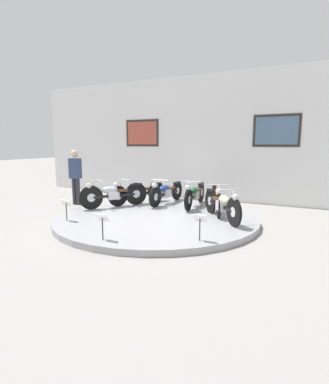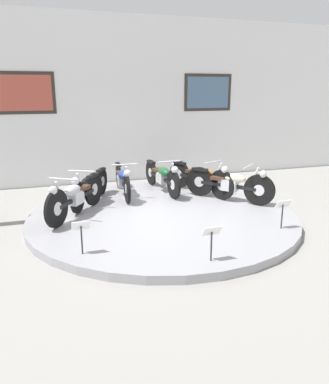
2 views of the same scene
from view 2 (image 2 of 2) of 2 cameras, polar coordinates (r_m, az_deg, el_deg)
ground_plane at (r=7.24m, az=-0.25°, el=-4.21°), size 60.00×60.00×0.00m
display_platform at (r=7.22m, az=-0.25°, el=-3.70°), size 5.07×5.07×0.14m
back_wall at (r=10.20m, az=-6.40°, el=13.62°), size 14.00×0.22×4.26m
motorcycle_silver at (r=7.12m, az=-13.44°, el=-0.50°), size 1.20×1.68×0.81m
motorcycle_black at (r=7.84m, az=-11.35°, el=0.91°), size 0.97×1.75×0.78m
motorcycle_blue at (r=8.38m, az=-6.39°, el=2.02°), size 0.54×1.95×0.78m
motorcycle_green at (r=8.60m, az=-0.33°, el=2.51°), size 0.54×1.96×0.78m
motorcycle_orange at (r=8.47m, az=5.57°, el=2.33°), size 0.81×1.88×0.80m
motorcycle_cream at (r=7.99m, az=9.96°, el=1.37°), size 1.32×1.57×0.80m
info_placard_front_left at (r=5.45m, az=-12.59°, el=-5.65°), size 0.26×0.11×0.51m
info_placard_front_centre at (r=5.16m, az=7.20°, el=-6.63°), size 0.26×0.11×0.51m
info_placard_front_right at (r=6.60m, az=17.57°, el=-2.30°), size 0.26×0.11×0.51m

